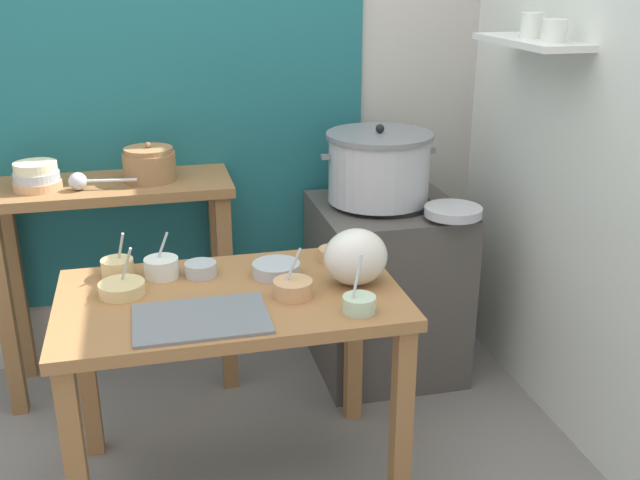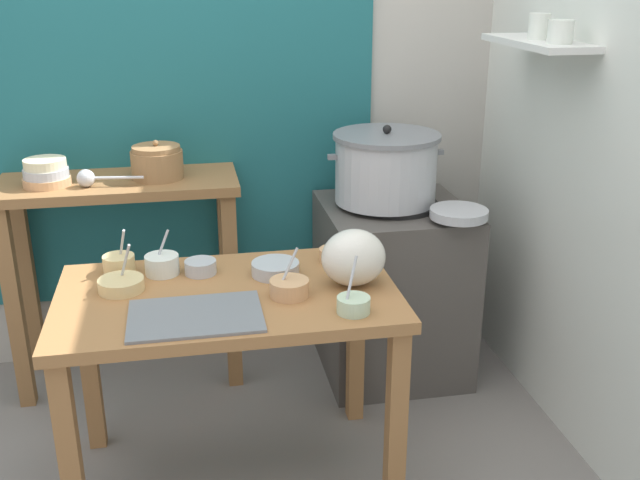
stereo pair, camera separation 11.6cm
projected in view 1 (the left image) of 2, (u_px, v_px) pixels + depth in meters
The scene contains 20 objects.
wall_back at pixel (195, 68), 3.12m from camera, with size 4.40×0.12×2.60m.
wall_right at pixel (592, 90), 2.59m from camera, with size 0.30×3.20×2.60m.
prep_table at pixel (232, 324), 2.41m from camera, with size 1.10×0.66×0.72m.
back_shelf_table at pixel (115, 235), 3.01m from camera, with size 0.96×0.40×0.90m.
stove_block at pixel (385, 287), 3.24m from camera, with size 0.60×0.61×0.78m.
steamer_pot at pixel (379, 167), 3.06m from camera, with size 0.49×0.44×0.32m.
clay_pot at pixel (149, 164), 2.94m from camera, with size 0.21×0.21×0.16m.
bowl_stack_enamel at pixel (37, 176), 2.83m from camera, with size 0.18×0.18×0.11m.
ladle at pixel (80, 181), 2.82m from camera, with size 0.26×0.07×0.07m.
serving_tray at pixel (201, 319), 2.19m from camera, with size 0.40×0.28×0.01m, color slate.
plastic_bag at pixel (356, 257), 2.41m from camera, with size 0.21×0.18×0.19m, color silver.
wide_pan at pixel (453, 211), 2.91m from camera, with size 0.23×0.23×0.04m, color #B7BABF.
prep_bowl_0 at pixel (202, 269), 2.50m from camera, with size 0.11×0.11×0.05m.
prep_bowl_1 at pixel (333, 254), 2.63m from camera, with size 0.11×0.11×0.05m.
prep_bowl_2 at pixel (122, 288), 2.36m from camera, with size 0.15×0.15×0.17m.
prep_bowl_3 at pixel (276, 269), 2.50m from camera, with size 0.16×0.16×0.04m.
prep_bowl_4 at pixel (293, 288), 2.34m from camera, with size 0.13×0.13×0.15m.
prep_bowl_5 at pixel (118, 267), 2.49m from camera, with size 0.11×0.11×0.17m.
prep_bowl_6 at pixel (161, 267), 2.49m from camera, with size 0.12×0.12×0.15m.
prep_bowl_7 at pixel (359, 303), 2.24m from camera, with size 0.10×0.10×0.17m.
Camera 1 is at (-0.15, -2.11, 1.71)m, focal length 41.33 mm.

